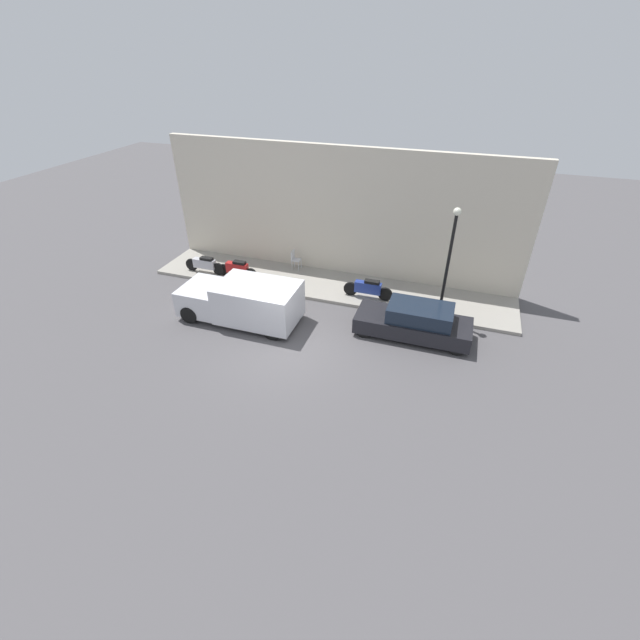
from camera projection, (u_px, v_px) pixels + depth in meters
The scene contains 10 objects.
ground_plane at pixel (288, 346), 15.78m from camera, with size 60.00×60.00×0.00m, color #514F51.
sidewalk at pixel (328, 285), 19.58m from camera, with size 2.81×16.43×0.14m.
building_facade at pixel (339, 214), 19.24m from camera, with size 0.30×16.43×5.86m.
parked_car at pixel (415, 322), 16.02m from camera, with size 1.61×4.29×1.33m.
delivery_van at pixel (242, 301), 16.86m from camera, with size 2.04×4.81×1.67m.
motorcycle_blue at pixel (368, 288), 18.25m from camera, with size 0.30×2.13×0.85m.
motorcycle_red at pixel (238, 269), 19.84m from camera, with size 0.30×1.96×0.84m.
scooter_silver at pixel (205, 264), 20.26m from camera, with size 0.30×2.06×0.81m.
streetlamp at pixel (450, 253), 15.83m from camera, with size 0.29×0.29×4.44m.
cafe_chair at pixel (295, 259), 20.56m from camera, with size 0.40×0.40×0.92m.
Camera 1 is at (-11.61, -5.19, 9.46)m, focal length 24.00 mm.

